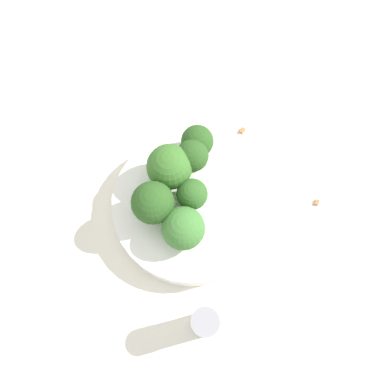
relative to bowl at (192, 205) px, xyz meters
name	(u,v)px	position (x,y,z in m)	size (l,w,h in m)	color
ground_plane	(192,209)	(0.00, 0.00, -0.02)	(3.00, 3.00, 0.00)	silver
bowl	(192,205)	(0.00, 0.00, 0.00)	(0.21, 0.21, 0.03)	white
broccoli_floret_0	(191,192)	(0.00, 0.00, 0.04)	(0.04, 0.04, 0.05)	#84AD66
broccoli_floret_1	(192,157)	(-0.05, -0.01, 0.05)	(0.04, 0.04, 0.06)	#84AD66
broccoli_floret_2	(169,167)	(-0.03, -0.04, 0.05)	(0.06, 0.06, 0.06)	#84AD66
broccoli_floret_3	(180,228)	(0.05, 0.00, 0.05)	(0.05, 0.05, 0.06)	#7A9E5B
broccoli_floret_4	(197,142)	(-0.07, -0.01, 0.04)	(0.04, 0.04, 0.05)	#84AD66
broccoli_floret_5	(153,203)	(0.03, -0.04, 0.05)	(0.05, 0.05, 0.07)	#7A9E5B
pepper_shaker	(204,323)	(0.15, 0.05, 0.02)	(0.03, 0.03, 0.08)	silver
almond_crumb_0	(242,130)	(-0.14, 0.05, -0.01)	(0.01, 0.01, 0.01)	olive
almond_crumb_1	(170,135)	(-0.11, -0.06, -0.01)	(0.01, 0.00, 0.01)	olive
almond_crumb_2	(317,202)	(-0.05, 0.17, -0.01)	(0.01, 0.01, 0.01)	olive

